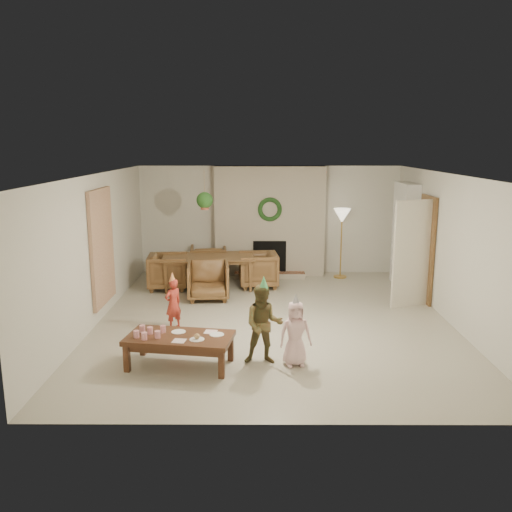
{
  "coord_description": "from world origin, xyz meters",
  "views": [
    {
      "loc": [
        -0.26,
        -8.77,
        3.0
      ],
      "look_at": [
        -0.3,
        0.4,
        1.05
      ],
      "focal_mm": 37.23,
      "sensor_mm": 36.0,
      "label": 1
    }
  ],
  "objects_px": {
    "dining_table": "(208,272)",
    "child_pink": "(295,334)",
    "coffee_table_top": "(180,338)",
    "child_plaid": "(264,324)",
    "dining_chair_far": "(209,262)",
    "dining_chair_near": "(208,281)",
    "dining_chair_right": "(258,270)",
    "dining_chair_left": "(168,271)",
    "child_red": "(173,304)"
  },
  "relations": [
    {
      "from": "child_red",
      "to": "dining_chair_far",
      "type": "bearing_deg",
      "value": -139.34
    },
    {
      "from": "dining_chair_near",
      "to": "coffee_table_top",
      "type": "distance_m",
      "value": 3.21
    },
    {
      "from": "coffee_table_top",
      "to": "child_plaid",
      "type": "distance_m",
      "value": 1.16
    },
    {
      "from": "child_red",
      "to": "dining_table",
      "type": "bearing_deg",
      "value": -142.48
    },
    {
      "from": "dining_table",
      "to": "dining_chair_left",
      "type": "height_order",
      "value": "dining_chair_left"
    },
    {
      "from": "dining_chair_left",
      "to": "child_red",
      "type": "xyz_separation_m",
      "value": [
        0.49,
        -2.47,
        0.05
      ]
    },
    {
      "from": "coffee_table_top",
      "to": "child_plaid",
      "type": "bearing_deg",
      "value": 14.6
    },
    {
      "from": "dining_chair_far",
      "to": "child_plaid",
      "type": "distance_m",
      "value": 4.92
    },
    {
      "from": "dining_chair_near",
      "to": "child_pink",
      "type": "distance_m",
      "value": 3.5
    },
    {
      "from": "child_plaid",
      "to": "dining_table",
      "type": "bearing_deg",
      "value": 105.97
    },
    {
      "from": "dining_table",
      "to": "dining_chair_right",
      "type": "distance_m",
      "value": 1.05
    },
    {
      "from": "dining_chair_far",
      "to": "child_plaid",
      "type": "height_order",
      "value": "child_plaid"
    },
    {
      "from": "dining_chair_far",
      "to": "child_plaid",
      "type": "relative_size",
      "value": 0.73
    },
    {
      "from": "child_red",
      "to": "dining_chair_left",
      "type": "bearing_deg",
      "value": -123.47
    },
    {
      "from": "dining_table",
      "to": "dining_chair_far",
      "type": "distance_m",
      "value": 0.84
    },
    {
      "from": "dining_chair_near",
      "to": "dining_chair_left",
      "type": "bearing_deg",
      "value": 135.0
    },
    {
      "from": "dining_chair_left",
      "to": "child_red",
      "type": "bearing_deg",
      "value": -173.75
    },
    {
      "from": "coffee_table_top",
      "to": "child_pink",
      "type": "bearing_deg",
      "value": 10.61
    },
    {
      "from": "coffee_table_top",
      "to": "child_red",
      "type": "xyz_separation_m",
      "value": [
        -0.32,
        1.51,
        0.02
      ]
    },
    {
      "from": "dining_chair_near",
      "to": "child_pink",
      "type": "xyz_separation_m",
      "value": [
        1.49,
        -3.16,
        0.08
      ]
    },
    {
      "from": "coffee_table_top",
      "to": "child_plaid",
      "type": "relative_size",
      "value": 1.28
    },
    {
      "from": "child_plaid",
      "to": "child_pink",
      "type": "xyz_separation_m",
      "value": [
        0.43,
        -0.07,
        -0.11
      ]
    },
    {
      "from": "dining_chair_far",
      "to": "child_pink",
      "type": "distance_m",
      "value": 5.11
    },
    {
      "from": "dining_chair_far",
      "to": "dining_chair_right",
      "type": "xyz_separation_m",
      "value": [
        1.12,
        -0.74,
        0.0
      ]
    },
    {
      "from": "dining_chair_right",
      "to": "dining_table",
      "type": "bearing_deg",
      "value": -90.0
    },
    {
      "from": "dining_chair_near",
      "to": "dining_chair_left",
      "type": "distance_m",
      "value": 1.19
    },
    {
      "from": "dining_table",
      "to": "dining_chair_right",
      "type": "relative_size",
      "value": 2.34
    },
    {
      "from": "dining_table",
      "to": "dining_chair_near",
      "type": "xyz_separation_m",
      "value": [
        0.07,
        -0.84,
        0.04
      ]
    },
    {
      "from": "child_red",
      "to": "child_pink",
      "type": "bearing_deg",
      "value": 97.81
    },
    {
      "from": "dining_chair_right",
      "to": "dining_chair_far",
      "type": "bearing_deg",
      "value": -128.66
    },
    {
      "from": "dining_table",
      "to": "child_red",
      "type": "height_order",
      "value": "child_red"
    },
    {
      "from": "dining_table",
      "to": "child_red",
      "type": "xyz_separation_m",
      "value": [
        -0.34,
        -2.54,
        0.09
      ]
    },
    {
      "from": "dining_chair_near",
      "to": "dining_chair_far",
      "type": "bearing_deg",
      "value": 90.0
    },
    {
      "from": "dining_chair_left",
      "to": "child_plaid",
      "type": "bearing_deg",
      "value": -158.07
    },
    {
      "from": "dining_table",
      "to": "coffee_table_top",
      "type": "distance_m",
      "value": 4.05
    },
    {
      "from": "dining_chair_far",
      "to": "dining_chair_near",
      "type": "bearing_deg",
      "value": 90.0
    },
    {
      "from": "child_red",
      "to": "coffee_table_top",
      "type": "bearing_deg",
      "value": 57.4
    },
    {
      "from": "coffee_table_top",
      "to": "child_pink",
      "type": "xyz_separation_m",
      "value": [
        1.58,
        0.05,
        0.05
      ]
    },
    {
      "from": "child_pink",
      "to": "dining_chair_far",
      "type": "bearing_deg",
      "value": 99.69
    },
    {
      "from": "dining_chair_right",
      "to": "child_plaid",
      "type": "xyz_separation_m",
      "value": [
        0.08,
        -4.02,
        0.19
      ]
    },
    {
      "from": "dining_chair_far",
      "to": "dining_chair_left",
      "type": "xyz_separation_m",
      "value": [
        -0.76,
        -0.91,
        0.0
      ]
    },
    {
      "from": "dining_table",
      "to": "child_pink",
      "type": "xyz_separation_m",
      "value": [
        1.56,
        -4.0,
        0.12
      ]
    },
    {
      "from": "dining_table",
      "to": "child_red",
      "type": "relative_size",
      "value": 2.26
    },
    {
      "from": "dining_chair_right",
      "to": "child_pink",
      "type": "relative_size",
      "value": 0.9
    },
    {
      "from": "dining_chair_left",
      "to": "child_red",
      "type": "height_order",
      "value": "child_red"
    },
    {
      "from": "child_plaid",
      "to": "child_pink",
      "type": "height_order",
      "value": "child_plaid"
    },
    {
      "from": "dining_chair_far",
      "to": "coffee_table_top",
      "type": "bearing_deg",
      "value": 85.59
    },
    {
      "from": "dining_chair_left",
      "to": "dining_chair_right",
      "type": "relative_size",
      "value": 1.0
    },
    {
      "from": "dining_table",
      "to": "child_plaid",
      "type": "distance_m",
      "value": 4.1
    },
    {
      "from": "child_plaid",
      "to": "dining_chair_left",
      "type": "bearing_deg",
      "value": 116.95
    }
  ]
}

